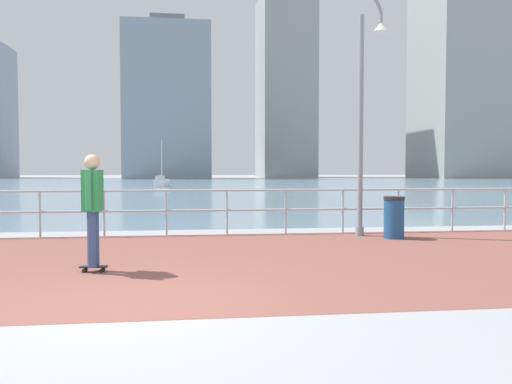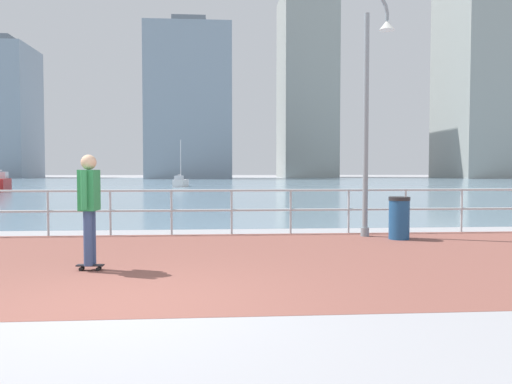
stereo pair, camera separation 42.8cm
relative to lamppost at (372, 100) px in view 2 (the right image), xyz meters
The scene contains 12 objects.
ground 34.98m from the lamppost, 97.54° to the left, with size 220.00×220.00×0.00m, color #9E9EA3.
brick_paving 6.17m from the lamppost, 148.92° to the right, with size 28.00×6.61×0.01m, color brown.
harbor_water 45.89m from the lamppost, 95.73° to the left, with size 180.00×88.00×0.00m, color #6B899E.
waterfront_railing 5.18m from the lamppost, behind, with size 25.25×0.06×1.06m.
lamppost is the anchor object (origin of this frame).
skateboarder 6.77m from the lamppost, 146.80° to the right, with size 0.41×0.55×1.74m.
trash_bin 2.74m from the lamppost, 52.24° to the right, with size 0.46×0.46×0.93m.
sailboat_gray 35.40m from the lamppost, 101.38° to the left, with size 1.27×3.14×4.29m.
tower_steel 104.17m from the lamppost, 116.82° to the left, with size 11.87×12.86×28.15m.
tower_beige 96.91m from the lamppost, 59.88° to the left, with size 14.05×16.74×47.66m.
tower_slate 82.94m from the lamppost, 96.14° to the left, with size 15.26×13.26×29.24m.
tower_brick 96.50m from the lamppost, 80.90° to the left, with size 10.82×16.02×40.42m.
Camera 2 is at (1.11, -5.63, 1.51)m, focal length 34.84 mm.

